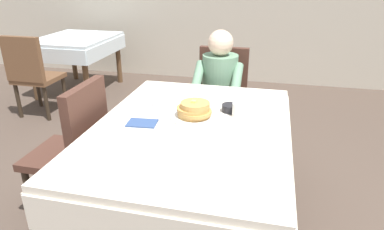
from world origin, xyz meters
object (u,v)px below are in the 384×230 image
(knife_right_of_plate, at_px, (225,123))
(diner_person, at_px, (219,84))
(dining_table_main, at_px, (192,139))
(bowl_butter, at_px, (230,108))
(chair_left_side, at_px, (76,143))
(breakfast_stack, at_px, (194,110))
(spoon_near_edge, at_px, (188,145))
(fork_left_of_plate, at_px, (163,117))
(background_table_far, at_px, (76,46))
(syrup_pitcher, at_px, (156,101))
(chair_diner, at_px, (221,93))
(plate_breakfast, at_px, (194,117))
(cup_coffee, at_px, (239,110))
(background_chair_empty, at_px, (32,72))

(knife_right_of_plate, bearing_deg, diner_person, 7.75)
(dining_table_main, xyz_separation_m, knife_right_of_plate, (0.18, 0.07, 0.09))
(diner_person, relative_size, bowl_butter, 10.18)
(chair_left_side, distance_m, knife_right_of_plate, 0.98)
(breakfast_stack, relative_size, spoon_near_edge, 1.41)
(bowl_butter, distance_m, fork_left_of_plate, 0.43)
(knife_right_of_plate, bearing_deg, breakfast_stack, 79.86)
(diner_person, height_order, background_table_far, diner_person)
(diner_person, relative_size, breakfast_stack, 5.30)
(dining_table_main, bearing_deg, syrup_pitcher, 141.82)
(diner_person, distance_m, knife_right_of_plate, 0.96)
(syrup_pitcher, bearing_deg, knife_right_of_plate, -18.33)
(syrup_pitcher, xyz_separation_m, knife_right_of_plate, (0.47, -0.16, -0.04))
(breakfast_stack, height_order, background_table_far, breakfast_stack)
(bowl_butter, height_order, syrup_pitcher, syrup_pitcher)
(bowl_butter, distance_m, background_table_far, 3.14)
(knife_right_of_plate, bearing_deg, background_table_far, 42.22)
(dining_table_main, height_order, bowl_butter, bowl_butter)
(breakfast_stack, distance_m, spoon_near_edge, 0.35)
(chair_left_side, height_order, syrup_pitcher, chair_left_side)
(dining_table_main, height_order, syrup_pitcher, syrup_pitcher)
(dining_table_main, height_order, background_table_far, same)
(chair_diner, relative_size, fork_left_of_plate, 5.17)
(diner_person, distance_m, spoon_near_edge, 1.27)
(breakfast_stack, height_order, fork_left_of_plate, breakfast_stack)
(chair_diner, bearing_deg, knife_right_of_plate, 99.48)
(plate_breakfast, height_order, cup_coffee, cup_coffee)
(syrup_pitcher, height_order, fork_left_of_plate, syrup_pitcher)
(breakfast_stack, bearing_deg, knife_right_of_plate, -6.87)
(plate_breakfast, height_order, syrup_pitcher, syrup_pitcher)
(bowl_butter, distance_m, knife_right_of_plate, 0.19)
(dining_table_main, relative_size, fork_left_of_plate, 8.47)
(cup_coffee, relative_size, spoon_near_edge, 0.75)
(breakfast_stack, relative_size, syrup_pitcher, 2.64)
(knife_right_of_plate, xyz_separation_m, background_chair_empty, (-2.32, 1.34, -0.21))
(bowl_butter, bearing_deg, chair_diner, 101.90)
(chair_left_side, bearing_deg, knife_right_of_plate, -85.76)
(dining_table_main, xyz_separation_m, plate_breakfast, (-0.01, 0.09, 0.10))
(spoon_near_edge, xyz_separation_m, background_table_far, (-2.18, 2.61, -0.12))
(chair_diner, bearing_deg, breakfast_stack, 89.76)
(cup_coffee, bearing_deg, breakfast_stack, -159.50)
(breakfast_stack, bearing_deg, bowl_butter, 39.37)
(cup_coffee, relative_size, background_table_far, 0.10)
(spoon_near_edge, bearing_deg, chair_left_side, 157.72)
(diner_person, distance_m, chair_left_side, 1.28)
(chair_left_side, relative_size, fork_left_of_plate, 5.17)
(plate_breakfast, height_order, knife_right_of_plate, plate_breakfast)
(syrup_pitcher, bearing_deg, chair_left_side, -154.87)
(dining_table_main, height_order, spoon_near_edge, spoon_near_edge)
(dining_table_main, distance_m, bowl_butter, 0.34)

